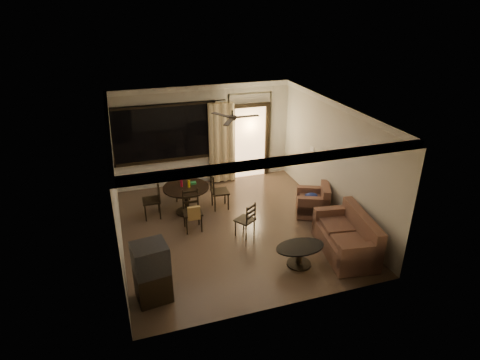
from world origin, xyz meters
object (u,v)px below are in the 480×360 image
object	(u,v)px
dining_chair_west	(153,206)
dining_chair_south	(193,218)
dining_chair_east	(220,198)
coffee_table	(300,252)
dining_table	(186,192)
side_chair	(245,226)
sofa	(348,238)
armchair	(314,203)
dining_chair_north	(182,189)
tv_cabinet	(152,272)

from	to	relation	value
dining_chair_west	dining_chair_south	size ratio (longest dim) A/B	1.00
dining_chair_west	dining_chair_east	size ratio (longest dim) A/B	1.00
dining_chair_west	dining_chair_south	world-z (taller)	same
dining_chair_east	coffee_table	distance (m)	2.94
dining_chair_south	coffee_table	bearing A→B (deg)	-46.66
coffee_table	dining_table	bearing A→B (deg)	121.36
dining_table	side_chair	size ratio (longest dim) A/B	1.34
dining_chair_south	side_chair	distance (m)	1.23
sofa	side_chair	bearing A→B (deg)	153.32
dining_chair_west	dining_chair_east	bearing A→B (deg)	90.00
dining_chair_south	armchair	bearing A→B (deg)	-2.23
dining_chair_south	side_chair	world-z (taller)	dining_chair_south
dining_chair_east	dining_chair_north	xyz separation A→B (m)	(-0.81, 0.81, 0.00)
dining_chair_north	coffee_table	size ratio (longest dim) A/B	0.95
coffee_table	dining_chair_east	bearing A→B (deg)	107.61
dining_chair_north	side_chair	size ratio (longest dim) A/B	1.14
dining_table	tv_cabinet	world-z (taller)	tv_cabinet
dining_chair_east	dining_chair_north	bearing A→B (deg)	46.76
armchair	coffee_table	distance (m)	2.16
dining_chair_east	dining_chair_north	world-z (taller)	same
armchair	coffee_table	xyz separation A→B (m)	(-1.25, -1.76, -0.02)
dining_chair_east	sofa	distance (m)	3.41
dining_chair_north	armchair	size ratio (longest dim) A/B	0.95
tv_cabinet	coffee_table	bearing A→B (deg)	-5.78
dining_chair_south	side_chair	xyz separation A→B (m)	(1.07, -0.61, -0.06)
armchair	tv_cabinet	bearing A→B (deg)	-132.03
dining_table	dining_chair_west	world-z (taller)	dining_chair_west
dining_table	dining_chair_east	world-z (taller)	dining_chair_east
dining_table	dining_chair_north	world-z (taller)	dining_chair_north
sofa	tv_cabinet	bearing A→B (deg)	-168.94
tv_cabinet	dining_chair_east	bearing A→B (deg)	47.65
dining_chair_east	armchair	xyz separation A→B (m)	(2.14, -1.04, 0.03)
tv_cabinet	sofa	world-z (taller)	tv_cabinet
dining_chair_east	coffee_table	world-z (taller)	dining_chair_east
dining_chair_west	dining_table	bearing A→B (deg)	90.09
dining_chair_north	dining_chair_east	bearing A→B (deg)	136.76
tv_cabinet	armchair	distance (m)	4.55
dining_table	sofa	world-z (taller)	dining_table
side_chair	coffee_table	bearing A→B (deg)	83.17
dining_table	coffee_table	size ratio (longest dim) A/B	1.13
tv_cabinet	dining_chair_west	bearing A→B (deg)	75.89
dining_chair_north	tv_cabinet	size ratio (longest dim) A/B	0.85
side_chair	dining_table	bearing A→B (deg)	-88.24
dining_chair_south	sofa	bearing A→B (deg)	-31.73
dining_chair_east	sofa	size ratio (longest dim) A/B	0.54
dining_chair_west	dining_chair_north	bearing A→B (deg)	133.24
coffee_table	dining_chair_west	bearing A→B (deg)	131.92
dining_chair_south	sofa	size ratio (longest dim) A/B	0.54
dining_table	armchair	world-z (taller)	dining_table
sofa	dining_chair_east	bearing A→B (deg)	135.28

